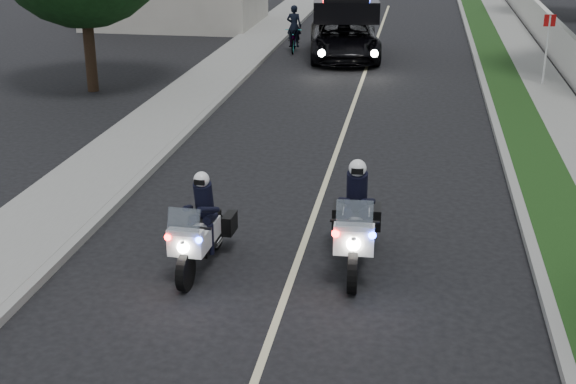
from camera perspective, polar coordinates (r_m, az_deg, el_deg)
name	(u,v)px	position (r m, az deg, el deg)	size (l,w,h in m)	color
ground	(292,277)	(13.19, 0.30, -6.22)	(120.00, 120.00, 0.00)	black
curb_right	(495,123)	(22.50, 14.91, 4.87)	(0.20, 60.00, 0.15)	gray
grass_verge	(521,124)	(22.58, 16.69, 4.75)	(1.20, 60.00, 0.16)	#193814
sidewalk_right	(570,127)	(22.78, 19.93, 4.52)	(1.40, 60.00, 0.16)	gray
curb_left	(209,111)	(23.17, -5.77, 5.93)	(0.20, 60.00, 0.15)	gray
sidewalk_left	(174,109)	(23.48, -8.37, 6.02)	(2.00, 60.00, 0.16)	gray
lane_marking	(348,119)	(22.49, 4.42, 5.32)	(0.12, 50.00, 0.01)	#BFB78C
police_moto_left	(203,267)	(13.61, -6.27, -5.45)	(0.70, 2.00, 1.70)	silver
police_moto_right	(354,266)	(13.61, 4.86, -5.39)	(0.78, 2.23, 1.89)	white
police_suv	(344,58)	(31.34, 4.10, 9.76)	(2.64, 5.69, 2.77)	black
bicycle	(294,52)	(32.58, 0.44, 10.24)	(0.66, 1.90, 1.00)	black
cyclist	(294,52)	(32.58, 0.44, 10.24)	(0.61, 0.40, 1.68)	black
sign_post	(542,88)	(27.48, 18.07, 7.21)	(0.39, 0.39, 2.51)	#B02A0C
tree_left_near	(94,91)	(26.60, -14.04, 7.19)	(5.72, 5.72, 9.54)	#133913
tree_left_far	(176,27)	(39.17, -8.23, 11.83)	(5.06, 5.06, 8.43)	black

